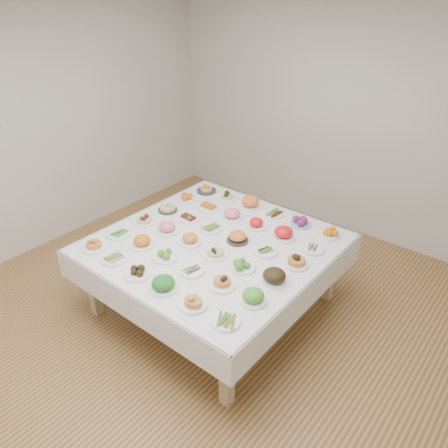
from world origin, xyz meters
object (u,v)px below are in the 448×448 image
Objects in this scene: display_table at (214,249)px; dish_35 at (329,232)px; dish_18 at (168,207)px; dish_0 at (94,243)px.

display_table is 1.11m from dish_35.
dish_18 is 1.68m from dish_35.
dish_0 is at bearing -134.97° from dish_35.
dish_35 is at bearing 21.57° from dish_18.
dish_18 is (-0.78, 0.16, 0.12)m from display_table.
dish_0 is (-0.77, -0.77, 0.13)m from display_table.
display_table is at bearing -11.92° from dish_18.
dish_35 is (0.78, 0.78, 0.11)m from display_table.
dish_35 reaches higher than display_table.
dish_18 reaches higher than dish_35.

